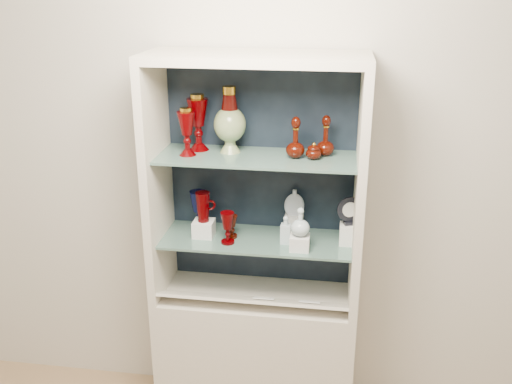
# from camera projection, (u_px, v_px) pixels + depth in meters

# --- Properties ---
(wall_back) EXTENTS (3.50, 0.02, 2.80)m
(wall_back) POSITION_uv_depth(u_px,v_px,m) (262.00, 158.00, 2.85)
(wall_back) COLOR beige
(wall_back) RESTS_ON ground
(cabinet_base) EXTENTS (1.00, 0.40, 0.75)m
(cabinet_base) POSITION_uv_depth(u_px,v_px,m) (256.00, 356.00, 3.01)
(cabinet_base) COLOR beige
(cabinet_base) RESTS_ON ground
(cabinet_back_panel) EXTENTS (0.98, 0.02, 1.15)m
(cabinet_back_panel) POSITION_uv_depth(u_px,v_px,m) (262.00, 174.00, 2.85)
(cabinet_back_panel) COLOR black
(cabinet_back_panel) RESTS_ON cabinet_base
(cabinet_side_left) EXTENTS (0.04, 0.40, 1.15)m
(cabinet_side_left) POSITION_uv_depth(u_px,v_px,m) (157.00, 182.00, 2.74)
(cabinet_side_left) COLOR beige
(cabinet_side_left) RESTS_ON cabinet_base
(cabinet_side_right) EXTENTS (0.04, 0.40, 1.15)m
(cabinet_side_right) POSITION_uv_depth(u_px,v_px,m) (360.00, 192.00, 2.61)
(cabinet_side_right) COLOR beige
(cabinet_side_right) RESTS_ON cabinet_base
(cabinet_top_cap) EXTENTS (1.00, 0.40, 0.04)m
(cabinet_top_cap) POSITION_uv_depth(u_px,v_px,m) (256.00, 58.00, 2.47)
(cabinet_top_cap) COLOR beige
(cabinet_top_cap) RESTS_ON cabinet_side_left
(shelf_lower) EXTENTS (0.92, 0.34, 0.01)m
(shelf_lower) POSITION_uv_depth(u_px,v_px,m) (257.00, 239.00, 2.79)
(shelf_lower) COLOR slate
(shelf_lower) RESTS_ON cabinet_side_left
(shelf_upper) EXTENTS (0.92, 0.34, 0.01)m
(shelf_upper) POSITION_uv_depth(u_px,v_px,m) (257.00, 157.00, 2.64)
(shelf_upper) COLOR slate
(shelf_upper) RESTS_ON cabinet_side_left
(label_ledge) EXTENTS (0.92, 0.17, 0.09)m
(label_ledge) POSITION_uv_depth(u_px,v_px,m) (253.00, 300.00, 2.76)
(label_ledge) COLOR beige
(label_ledge) RESTS_ON cabinet_base
(label_card_0) EXTENTS (0.10, 0.06, 0.03)m
(label_card_0) POSITION_uv_depth(u_px,v_px,m) (309.00, 302.00, 2.72)
(label_card_0) COLOR white
(label_card_0) RESTS_ON label_ledge
(label_card_1) EXTENTS (0.10, 0.06, 0.03)m
(label_card_1) POSITION_uv_depth(u_px,v_px,m) (264.00, 298.00, 2.75)
(label_card_1) COLOR white
(label_card_1) RESTS_ON label_ledge
(pedestal_lamp_left) EXTENTS (0.11, 0.11, 0.27)m
(pedestal_lamp_left) POSITION_uv_depth(u_px,v_px,m) (198.00, 122.00, 2.70)
(pedestal_lamp_left) COLOR #480001
(pedestal_lamp_left) RESTS_ON shelf_upper
(pedestal_lamp_right) EXTENTS (0.11, 0.11, 0.22)m
(pedestal_lamp_right) POSITION_uv_depth(u_px,v_px,m) (187.00, 132.00, 2.62)
(pedestal_lamp_right) COLOR #480001
(pedestal_lamp_right) RESTS_ON shelf_upper
(enamel_urn) EXTENTS (0.18, 0.18, 0.31)m
(enamel_urn) POSITION_uv_depth(u_px,v_px,m) (230.00, 120.00, 2.65)
(enamel_urn) COLOR #0A4119
(enamel_urn) RESTS_ON shelf_upper
(ruby_decanter_a) EXTENTS (0.11, 0.11, 0.21)m
(ruby_decanter_a) POSITION_uv_depth(u_px,v_px,m) (326.00, 133.00, 2.61)
(ruby_decanter_a) COLOR #420D04
(ruby_decanter_a) RESTS_ON shelf_upper
(ruby_decanter_b) EXTENTS (0.09, 0.09, 0.20)m
(ruby_decanter_b) POSITION_uv_depth(u_px,v_px,m) (296.00, 136.00, 2.58)
(ruby_decanter_b) COLOR #420D04
(ruby_decanter_b) RESTS_ON shelf_upper
(lidded_bowl) EXTENTS (0.09, 0.09, 0.08)m
(lidded_bowl) POSITION_uv_depth(u_px,v_px,m) (314.00, 151.00, 2.58)
(lidded_bowl) COLOR #420D04
(lidded_bowl) RESTS_ON shelf_upper
(cobalt_goblet) EXTENTS (0.09, 0.09, 0.20)m
(cobalt_goblet) POSITION_uv_depth(u_px,v_px,m) (198.00, 210.00, 2.87)
(cobalt_goblet) COLOR #080D46
(cobalt_goblet) RESTS_ON shelf_lower
(ruby_goblet_tall) EXTENTS (0.07, 0.07, 0.16)m
(ruby_goblet_tall) POSITION_uv_depth(u_px,v_px,m) (227.00, 228.00, 2.71)
(ruby_goblet_tall) COLOR #480001
(ruby_goblet_tall) RESTS_ON shelf_lower
(ruby_goblet_small) EXTENTS (0.07, 0.07, 0.11)m
(ruby_goblet_small) POSITION_uv_depth(u_px,v_px,m) (232.00, 226.00, 2.78)
(ruby_goblet_small) COLOR #420D04
(ruby_goblet_small) RESTS_ON shelf_lower
(riser_ruby_pitcher) EXTENTS (0.10, 0.10, 0.08)m
(riser_ruby_pitcher) POSITION_uv_depth(u_px,v_px,m) (204.00, 228.00, 2.80)
(riser_ruby_pitcher) COLOR silver
(riser_ruby_pitcher) RESTS_ON shelf_lower
(ruby_pitcher) EXTENTS (0.13, 0.10, 0.15)m
(ruby_pitcher) POSITION_uv_depth(u_px,v_px,m) (203.00, 207.00, 2.76)
(ruby_pitcher) COLOR #480001
(ruby_pitcher) RESTS_ON riser_ruby_pitcher
(clear_square_bottle) EXTENTS (0.05, 0.05, 0.14)m
(clear_square_bottle) POSITION_uv_depth(u_px,v_px,m) (286.00, 230.00, 2.72)
(clear_square_bottle) COLOR #AEC4C9
(clear_square_bottle) RESTS_ON shelf_lower
(riser_flat_flask) EXTENTS (0.09, 0.09, 0.09)m
(riser_flat_flask) POSITION_uv_depth(u_px,v_px,m) (294.00, 223.00, 2.85)
(riser_flat_flask) COLOR silver
(riser_flat_flask) RESTS_ON shelf_lower
(flat_flask) EXTENTS (0.10, 0.05, 0.14)m
(flat_flask) POSITION_uv_depth(u_px,v_px,m) (294.00, 202.00, 2.81)
(flat_flask) COLOR silver
(flat_flask) RESTS_ON riser_flat_flask
(riser_clear_round_decanter) EXTENTS (0.09, 0.09, 0.07)m
(riser_clear_round_decanter) POSITION_uv_depth(u_px,v_px,m) (300.00, 242.00, 2.67)
(riser_clear_round_decanter) COLOR silver
(riser_clear_round_decanter) RESTS_ON shelf_lower
(clear_round_decanter) EXTENTS (0.10, 0.10, 0.13)m
(clear_round_decanter) POSITION_uv_depth(u_px,v_px,m) (300.00, 223.00, 2.63)
(clear_round_decanter) COLOR #AEC4C9
(clear_round_decanter) RESTS_ON riser_clear_round_decanter
(riser_cameo_medallion) EXTENTS (0.08, 0.08, 0.10)m
(riser_cameo_medallion) POSITION_uv_depth(u_px,v_px,m) (348.00, 234.00, 2.72)
(riser_cameo_medallion) COLOR silver
(riser_cameo_medallion) RESTS_ON shelf_lower
(cameo_medallion) EXTENTS (0.13, 0.08, 0.14)m
(cameo_medallion) POSITION_uv_depth(u_px,v_px,m) (349.00, 210.00, 2.67)
(cameo_medallion) COLOR black
(cameo_medallion) RESTS_ON riser_cameo_medallion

